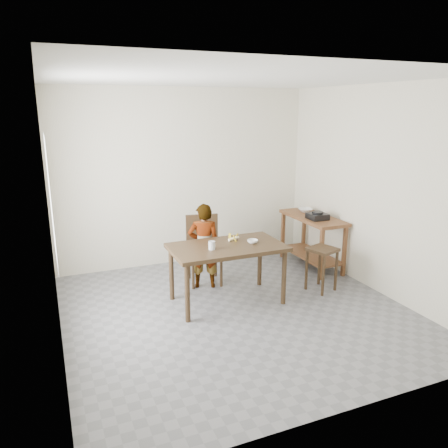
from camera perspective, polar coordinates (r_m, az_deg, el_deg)
name	(u,v)px	position (r m, az deg, el deg)	size (l,w,h in m)	color
floor	(237,312)	(5.43, 1.65, -11.48)	(4.00, 4.00, 0.04)	slate
ceiling	(238,76)	(4.87, 1.90, 18.75)	(4.00, 4.00, 0.04)	white
wall_back	(184,177)	(6.84, -5.24, 6.08)	(4.00, 0.04, 2.70)	silver
wall_front	(352,257)	(3.31, 16.34, -4.13)	(4.00, 0.04, 2.70)	silver
wall_left	(47,220)	(4.55, -22.09, 0.54)	(0.04, 4.00, 2.70)	silver
wall_right	(378,190)	(6.08, 19.46, 4.18)	(0.04, 4.00, 2.70)	silver
window_pane	(51,200)	(4.72, -21.71, 2.93)	(0.02, 1.10, 1.30)	white
dining_table	(227,274)	(5.52, 0.40, -6.53)	(1.40, 0.80, 0.75)	#372616
prep_counter	(312,241)	(6.88, 11.40, -2.22)	(0.50, 1.20, 0.80)	brown
child	(204,246)	(5.91, -2.65, -2.89)	(0.43, 0.28, 1.17)	silver
dining_chair	(205,251)	(6.09, -2.55, -3.50)	(0.46, 0.46, 0.94)	#372616
stool	(321,269)	(6.04, 12.60, -5.77)	(0.34, 0.34, 0.59)	#372616
glass_tumbler	(212,245)	(5.23, -1.60, -2.81)	(0.08, 0.08, 0.10)	silver
small_bowl	(252,241)	(5.50, 3.74, -2.28)	(0.14, 0.14, 0.04)	silver
banana	(234,238)	(5.59, 1.26, -1.86)	(0.17, 0.12, 0.06)	#EEDD4C
serving_bowl	(305,210)	(7.03, 10.58, 1.79)	(0.22, 0.22, 0.05)	silver
gas_burner	(317,216)	(6.60, 12.11, 0.99)	(0.26, 0.26, 0.09)	black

